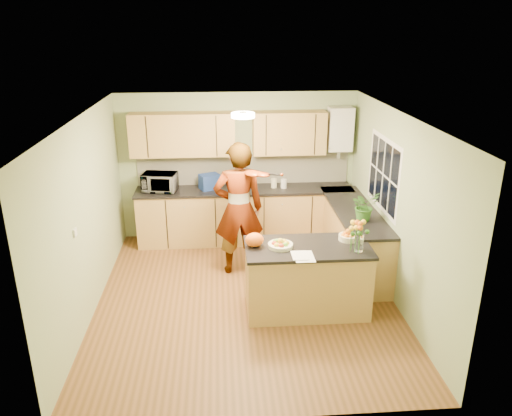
{
  "coord_description": "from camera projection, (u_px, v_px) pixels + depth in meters",
  "views": [
    {
      "loc": [
        -0.31,
        -6.0,
        3.56
      ],
      "look_at": [
        0.18,
        0.5,
        1.13
      ],
      "focal_mm": 35.0,
      "sensor_mm": 36.0,
      "label": 1
    }
  ],
  "objects": [
    {
      "name": "blue_box",
      "position": [
        210.0,
        182.0,
        8.32
      ],
      "size": [
        0.38,
        0.34,
        0.25
      ],
      "primitive_type": "cube",
      "rotation": [
        0.0,
        0.0,
        0.42
      ],
      "color": "navy",
      "rests_on": "back_counter"
    },
    {
      "name": "violinist",
      "position": [
        239.0,
        209.0,
        7.29
      ],
      "size": [
        0.77,
        0.54,
        2.0
      ],
      "primitive_type": "imported",
      "rotation": [
        0.0,
        0.0,
        3.23
      ],
      "color": "#DAA285",
      "rests_on": "floor"
    },
    {
      "name": "microwave",
      "position": [
        160.0,
        182.0,
        8.21
      ],
      "size": [
        0.6,
        0.46,
        0.3
      ],
      "primitive_type": "imported",
      "rotation": [
        0.0,
        0.0,
        -0.17
      ],
      "color": "silver",
      "rests_on": "back_counter"
    },
    {
      "name": "peninsula_island",
      "position": [
        307.0,
        278.0,
        6.45
      ],
      "size": [
        1.59,
        0.81,
        0.91
      ],
      "color": "#A37D41",
      "rests_on": "floor"
    },
    {
      "name": "window_right",
      "position": [
        383.0,
        174.0,
        7.03
      ],
      "size": [
        0.01,
        1.3,
        1.05
      ],
      "color": "silver",
      "rests_on": "wall_right"
    },
    {
      "name": "back_counter",
      "position": [
        245.0,
        215.0,
        8.53
      ],
      "size": [
        3.64,
        0.62,
        0.94
      ],
      "color": "#A37D41",
      "rests_on": "floor"
    },
    {
      "name": "floor",
      "position": [
        246.0,
        298.0,
        6.87
      ],
      "size": [
        4.5,
        4.5,
        0.0
      ],
      "primitive_type": "plane",
      "color": "brown",
      "rests_on": "ground"
    },
    {
      "name": "fruit_dish",
      "position": [
        280.0,
        244.0,
        6.25
      ],
      "size": [
        0.31,
        0.31,
        0.11
      ],
      "color": "beige",
      "rests_on": "peninsula_island"
    },
    {
      "name": "right_counter",
      "position": [
        353.0,
        238.0,
        7.62
      ],
      "size": [
        0.62,
        2.24,
        0.94
      ],
      "color": "#A37D41",
      "rests_on": "floor"
    },
    {
      "name": "wall_right",
      "position": [
        396.0,
        209.0,
        6.57
      ],
      "size": [
        0.02,
        4.5,
        2.5
      ],
      "primitive_type": "cube",
      "color": "#94A375",
      "rests_on": "floor"
    },
    {
      "name": "jar_white",
      "position": [
        284.0,
        184.0,
        8.38
      ],
      "size": [
        0.13,
        0.13,
        0.15
      ],
      "primitive_type": "cylinder",
      "rotation": [
        0.0,
        0.0,
        0.37
      ],
      "color": "silver",
      "rests_on": "back_counter"
    },
    {
      "name": "orange_bag",
      "position": [
        254.0,
        240.0,
        6.26
      ],
      "size": [
        0.28,
        0.26,
        0.18
      ],
      "primitive_type": "ellipsoid",
      "rotation": [
        0.0,
        0.0,
        -0.27
      ],
      "color": "orange",
      "rests_on": "peninsula_island"
    },
    {
      "name": "flower_vase",
      "position": [
        360.0,
        227.0,
        6.05
      ],
      "size": [
        0.27,
        0.27,
        0.49
      ],
      "rotation": [
        0.0,
        0.0,
        -0.13
      ],
      "color": "silver",
      "rests_on": "peninsula_island"
    },
    {
      "name": "splashback",
      "position": [
        244.0,
        169.0,
        8.55
      ],
      "size": [
        3.6,
        0.02,
        0.52
      ],
      "primitive_type": "cube",
      "color": "white",
      "rests_on": "back_counter"
    },
    {
      "name": "potted_plant",
      "position": [
        365.0,
        206.0,
        6.98
      ],
      "size": [
        0.47,
        0.45,
        0.42
      ],
      "primitive_type": "imported",
      "rotation": [
        0.0,
        0.0,
        0.37
      ],
      "color": "#336923",
      "rests_on": "right_counter"
    },
    {
      "name": "jar_cream",
      "position": [
        274.0,
        183.0,
        8.4
      ],
      "size": [
        0.11,
        0.11,
        0.15
      ],
      "primitive_type": "cylinder",
      "rotation": [
        0.0,
        0.0,
        -0.07
      ],
      "color": "beige",
      "rests_on": "back_counter"
    },
    {
      "name": "kettle",
      "position": [
        246.0,
        182.0,
        8.3
      ],
      "size": [
        0.17,
        0.17,
        0.32
      ],
      "rotation": [
        0.0,
        0.0,
        0.38
      ],
      "color": "silver",
      "rests_on": "back_counter"
    },
    {
      "name": "upper_cabinets",
      "position": [
        227.0,
        134.0,
        8.15
      ],
      "size": [
        3.2,
        0.34,
        0.7
      ],
      "color": "#A37D41",
      "rests_on": "wall_back"
    },
    {
      "name": "papers",
      "position": [
        304.0,
        256.0,
        6.0
      ],
      "size": [
        0.24,
        0.32,
        0.01
      ],
      "primitive_type": "cube",
      "color": "white",
      "rests_on": "peninsula_island"
    },
    {
      "name": "light_switch",
      "position": [
        75.0,
        232.0,
        5.71
      ],
      "size": [
        0.02,
        0.09,
        0.09
      ],
      "primitive_type": "cube",
      "color": "silver",
      "rests_on": "wall_left"
    },
    {
      "name": "wall_back",
      "position": [
        238.0,
        166.0,
        8.53
      ],
      "size": [
        4.0,
        0.02,
        2.5
      ],
      "primitive_type": "cube",
      "color": "#94A375",
      "rests_on": "floor"
    },
    {
      "name": "ceiling_lamp",
      "position": [
        243.0,
        115.0,
        6.29
      ],
      "size": [
        0.3,
        0.3,
        0.07
      ],
      "color": "#FFEABF",
      "rests_on": "ceiling"
    },
    {
      "name": "violin",
      "position": [
        253.0,
        173.0,
        6.89
      ],
      "size": [
        0.65,
        0.57,
        0.16
      ],
      "primitive_type": null,
      "rotation": [
        0.17,
        0.0,
        -0.61
      ],
      "color": "#4A1504",
      "rests_on": "violinist"
    },
    {
      "name": "orange_bowl",
      "position": [
        348.0,
        236.0,
        6.45
      ],
      "size": [
        0.25,
        0.25,
        0.14
      ],
      "color": "beige",
      "rests_on": "peninsula_island"
    },
    {
      "name": "boiler",
      "position": [
        340.0,
        129.0,
        8.28
      ],
      "size": [
        0.4,
        0.3,
        0.86
      ],
      "color": "silver",
      "rests_on": "wall_back"
    },
    {
      "name": "ceiling",
      "position": [
        244.0,
        116.0,
        6.0
      ],
      "size": [
        4.0,
        4.5,
        0.02
      ],
      "primitive_type": "cube",
      "color": "silver",
      "rests_on": "wall_back"
    },
    {
      "name": "wall_front",
      "position": [
        259.0,
        306.0,
        4.33
      ],
      "size": [
        4.0,
        0.02,
        2.5
      ],
      "primitive_type": "cube",
      "color": "#94A375",
      "rests_on": "floor"
    },
    {
      "name": "wall_left",
      "position": [
        87.0,
        217.0,
        6.29
      ],
      "size": [
        0.02,
        4.5,
        2.5
      ],
      "primitive_type": "cube",
      "color": "#94A375",
      "rests_on": "floor"
    }
  ]
}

